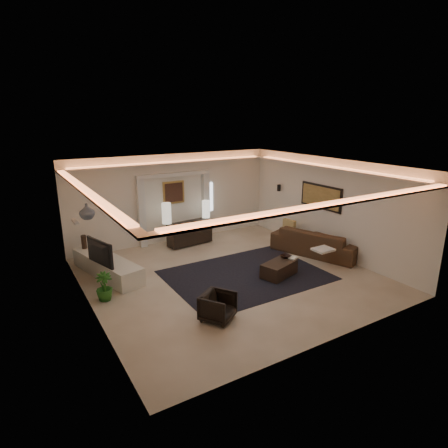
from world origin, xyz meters
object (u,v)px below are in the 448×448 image
sofa (316,242)px  armchair (218,307)px  coffee_table (279,269)px  console (190,233)px

sofa → armchair: bearing=91.2°
coffee_table → console: bearing=87.1°
console → coffee_table: 3.61m
console → coffee_table: (0.89, -3.49, -0.20)m
sofa → armchair: sofa is taller
console → sofa: 4.02m
coffee_table → armchair: armchair is taller
coffee_table → armchair: size_ratio=1.54×
sofa → armchair: 4.86m
armchair → console: bearing=37.2°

